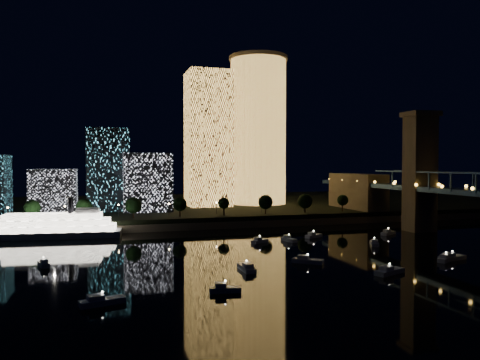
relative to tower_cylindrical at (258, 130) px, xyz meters
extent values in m
plane|color=black|center=(-24.61, -142.07, -47.68)|extent=(520.00, 520.00, 0.00)
cube|color=black|center=(-24.61, 17.93, -45.18)|extent=(420.00, 160.00, 5.00)
cube|color=#6B5E4C|center=(-24.61, -60.07, -46.18)|extent=(420.00, 6.00, 3.00)
cylinder|color=#EDAB4B|center=(0.00, 0.00, -1.13)|extent=(32.00, 32.00, 83.11)
cylinder|color=#6B5E4C|center=(0.00, 0.00, 41.43)|extent=(34.00, 34.00, 2.00)
cube|color=#EDAB4B|center=(-30.82, -4.59, -5.68)|extent=(23.26, 23.26, 74.01)
cube|color=silver|center=(-66.08, -23.80, -28.38)|extent=(23.23, 19.66, 28.59)
cube|color=#50C0DA|center=(-84.53, -12.17, -22.31)|extent=(20.37, 26.48, 40.74)
cube|color=silver|center=(-109.49, -20.69, -32.29)|extent=(20.78, 18.89, 20.78)
cube|color=#6B5E4C|center=(40.39, -92.07, -23.68)|extent=(11.00, 9.00, 48.00)
cube|color=#6B5E4C|center=(40.39, -92.07, 1.32)|extent=(13.00, 11.00, 2.00)
cube|color=#6B5E4C|center=(40.39, -42.07, -36.18)|extent=(12.00, 40.00, 23.00)
cube|color=#162848|center=(35.39, -130.07, -26.18)|extent=(0.50, 0.50, 7.00)
cube|color=#162848|center=(35.39, -106.07, -26.18)|extent=(0.50, 0.50, 7.00)
cube|color=#162848|center=(35.39, -82.07, -26.18)|extent=(0.50, 0.50, 7.00)
sphere|color=gold|center=(34.89, -97.07, -27.88)|extent=(1.20, 1.20, 1.20)
sphere|color=gold|center=(34.89, -52.07, -27.88)|extent=(1.20, 1.20, 1.20)
cube|color=silver|center=(-105.30, -67.43, -46.43)|extent=(50.86, 16.64, 2.50)
cube|color=white|center=(-105.30, -67.43, -44.04)|extent=(46.61, 15.17, 2.29)
cube|color=white|center=(-105.30, -67.43, -41.75)|extent=(42.37, 13.69, 2.29)
cube|color=white|center=(-105.30, -67.43, -39.46)|extent=(36.05, 12.00, 2.29)
cube|color=silver|center=(-92.88, -68.74, -37.49)|extent=(8.93, 7.08, 1.87)
cylinder|color=black|center=(-99.31, -70.15, -35.20)|extent=(1.46, 1.46, 6.24)
cylinder|color=black|center=(-98.87, -66.02, -35.20)|extent=(1.46, 1.46, 6.24)
cube|color=silver|center=(-31.36, -137.01, -47.08)|extent=(8.67, 7.55, 1.20)
cube|color=silver|center=(-32.40, -136.21, -45.98)|extent=(3.82, 3.67, 1.00)
sphere|color=white|center=(-31.36, -137.01, -45.08)|extent=(0.36, 0.36, 0.36)
cube|color=silver|center=(-61.59, -159.73, -47.08)|extent=(7.11, 3.18, 1.20)
cube|color=silver|center=(-62.61, -159.58, -45.98)|extent=(2.64, 2.12, 1.00)
sphere|color=white|center=(-61.59, -159.73, -45.08)|extent=(0.36, 0.36, 0.36)
cube|color=silver|center=(-103.08, -120.52, -47.08)|extent=(3.87, 6.68, 1.20)
cube|color=silver|center=(-102.79, -121.43, -45.98)|extent=(2.25, 2.62, 1.00)
sphere|color=white|center=(-103.08, -120.52, -45.08)|extent=(0.36, 0.36, 0.36)
cube|color=silver|center=(11.44, -144.92, -47.08)|extent=(9.25, 4.37, 1.20)
cube|color=silver|center=(10.13, -145.15, -45.98)|extent=(3.47, 2.82, 1.00)
sphere|color=white|center=(11.44, -144.92, -45.08)|extent=(0.36, 0.36, 0.36)
cube|color=silver|center=(-87.54, -161.36, -47.08)|extent=(9.40, 5.15, 1.20)
cube|color=silver|center=(-88.84, -161.72, -45.98)|extent=(3.64, 3.08, 1.00)
sphere|color=white|center=(-87.54, -161.36, -45.08)|extent=(0.36, 0.36, 0.36)
cube|color=silver|center=(-22.21, -100.83, -47.08)|extent=(4.03, 7.42, 1.20)
cube|color=silver|center=(-22.48, -99.81, -45.98)|extent=(2.42, 2.87, 1.00)
sphere|color=white|center=(-22.21, -100.83, -45.08)|extent=(0.36, 0.36, 0.36)
cube|color=silver|center=(22.17, -96.98, -47.08)|extent=(8.36, 6.30, 1.20)
cube|color=silver|center=(21.11, -97.59, -45.98)|extent=(3.52, 3.25, 1.00)
sphere|color=white|center=(22.17, -96.98, -45.08)|extent=(0.36, 0.36, 0.36)
cube|color=silver|center=(-16.74, -154.99, -47.08)|extent=(9.69, 6.15, 1.20)
cube|color=silver|center=(-18.03, -155.49, -45.98)|extent=(3.90, 3.43, 1.00)
sphere|color=white|center=(-16.74, -154.99, -45.08)|extent=(0.36, 0.36, 0.36)
cube|color=silver|center=(3.19, -116.78, -47.08)|extent=(5.84, 8.22, 1.20)
cube|color=silver|center=(2.65, -117.85, -45.98)|extent=(3.09, 3.41, 1.00)
sphere|color=white|center=(3.19, -116.78, -45.08)|extent=(0.36, 0.36, 0.36)
cube|color=silver|center=(-33.45, -100.88, -47.08)|extent=(7.20, 5.35, 1.20)
cube|color=silver|center=(-34.37, -101.39, -45.98)|extent=(3.02, 2.78, 1.00)
sphere|color=white|center=(-33.45, -100.88, -45.08)|extent=(0.36, 0.36, 0.36)
cube|color=silver|center=(-50.79, -140.69, -47.08)|extent=(2.87, 8.87, 1.20)
cube|color=silver|center=(-50.80, -142.02, -45.98)|extent=(2.32, 3.11, 1.00)
sphere|color=white|center=(-50.79, -140.69, -45.08)|extent=(0.36, 0.36, 0.36)
cube|color=silver|center=(8.13, -146.18, -47.08)|extent=(7.36, 5.40, 1.20)
cube|color=silver|center=(7.19, -146.68, -45.98)|extent=(3.08, 2.82, 1.00)
sphere|color=white|center=(8.13, -146.18, -45.08)|extent=(0.36, 0.36, 0.36)
cube|color=silver|center=(-9.66, -95.30, -47.08)|extent=(7.91, 5.44, 1.20)
cube|color=silver|center=(-10.69, -95.79, -45.98)|extent=(3.25, 2.92, 1.00)
sphere|color=white|center=(-9.66, -95.30, -45.08)|extent=(0.36, 0.36, 0.36)
cylinder|color=black|center=(-114.61, -54.07, -40.68)|extent=(0.70, 0.70, 4.00)
sphere|color=black|center=(-114.61, -54.07, -37.18)|extent=(6.55, 6.55, 6.55)
cylinder|color=black|center=(-94.61, -54.07, -40.68)|extent=(0.70, 0.70, 4.00)
sphere|color=black|center=(-94.61, -54.07, -37.18)|extent=(6.65, 6.65, 6.65)
cylinder|color=black|center=(-74.61, -54.07, -40.68)|extent=(0.70, 0.70, 4.00)
sphere|color=black|center=(-74.61, -54.07, -37.18)|extent=(6.98, 6.98, 6.98)
cylinder|color=black|center=(-54.61, -54.07, -40.68)|extent=(0.70, 0.70, 4.00)
sphere|color=black|center=(-54.61, -54.07, -37.18)|extent=(6.18, 6.18, 6.18)
cylinder|color=black|center=(-34.61, -54.07, -40.68)|extent=(0.70, 0.70, 4.00)
sphere|color=black|center=(-34.61, -54.07, -37.18)|extent=(5.19, 5.19, 5.19)
cylinder|color=black|center=(-14.61, -54.07, -40.68)|extent=(0.70, 0.70, 4.00)
sphere|color=black|center=(-14.61, -54.07, -37.18)|extent=(6.75, 6.75, 6.75)
cylinder|color=black|center=(5.39, -54.07, -40.68)|extent=(0.70, 0.70, 4.00)
sphere|color=black|center=(5.39, -54.07, -37.18)|extent=(6.99, 6.99, 6.99)
cylinder|color=black|center=(25.39, -54.07, -40.68)|extent=(0.70, 0.70, 4.00)
sphere|color=black|center=(25.39, -54.07, -37.18)|extent=(5.39, 5.39, 5.39)
cylinder|color=black|center=(-124.61, -48.07, -40.18)|extent=(0.24, 0.24, 5.00)
sphere|color=#FFCC7F|center=(-124.61, -48.07, -37.38)|extent=(0.70, 0.70, 0.70)
cylinder|color=black|center=(-102.61, -48.07, -40.18)|extent=(0.24, 0.24, 5.00)
sphere|color=#FFCC7F|center=(-102.61, -48.07, -37.38)|extent=(0.70, 0.70, 0.70)
cylinder|color=black|center=(-80.61, -48.07, -40.18)|extent=(0.24, 0.24, 5.00)
sphere|color=#FFCC7F|center=(-80.61, -48.07, -37.38)|extent=(0.70, 0.70, 0.70)
cylinder|color=black|center=(-58.61, -48.07, -40.18)|extent=(0.24, 0.24, 5.00)
sphere|color=#FFCC7F|center=(-58.61, -48.07, -37.38)|extent=(0.70, 0.70, 0.70)
cylinder|color=black|center=(-36.61, -48.07, -40.18)|extent=(0.24, 0.24, 5.00)
sphere|color=#FFCC7F|center=(-36.61, -48.07, -37.38)|extent=(0.70, 0.70, 0.70)
cylinder|color=black|center=(-14.61, -48.07, -40.18)|extent=(0.24, 0.24, 5.00)
sphere|color=#FFCC7F|center=(-14.61, -48.07, -37.38)|extent=(0.70, 0.70, 0.70)
cylinder|color=black|center=(7.39, -48.07, -40.18)|extent=(0.24, 0.24, 5.00)
sphere|color=#FFCC7F|center=(7.39, -48.07, -37.38)|extent=(0.70, 0.70, 0.70)
camera|label=1|loc=(-87.36, -258.30, -19.35)|focal=35.00mm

